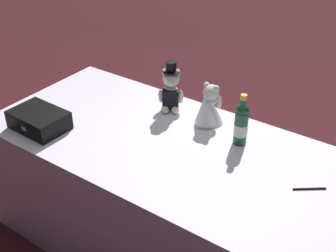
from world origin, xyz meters
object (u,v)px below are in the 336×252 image
(signing_pen, at_px, (311,189))
(teddy_bear_bride, at_px, (209,107))
(gift_case_black, at_px, (39,120))
(champagne_bottle, at_px, (241,123))
(teddy_bear_groom, at_px, (171,91))

(signing_pen, bearing_deg, teddy_bear_bride, 161.41)
(gift_case_black, bearing_deg, signing_pen, 13.88)
(champagne_bottle, xyz_separation_m, signing_pen, (0.42, -0.15, -0.11))
(teddy_bear_groom, height_order, gift_case_black, teddy_bear_groom)
(teddy_bear_groom, xyz_separation_m, champagne_bottle, (0.48, -0.08, -0.00))
(teddy_bear_groom, height_order, teddy_bear_bride, teddy_bear_groom)
(teddy_bear_groom, distance_m, signing_pen, 0.93)
(gift_case_black, bearing_deg, teddy_bear_bride, 38.26)
(champagne_bottle, height_order, gift_case_black, champagne_bottle)
(signing_pen, bearing_deg, gift_case_black, -166.12)
(teddy_bear_groom, relative_size, gift_case_black, 0.98)
(teddy_bear_groom, bearing_deg, teddy_bear_bride, -1.73)
(teddy_bear_bride, distance_m, champagne_bottle, 0.24)
(teddy_bear_groom, height_order, signing_pen, teddy_bear_groom)
(champagne_bottle, bearing_deg, teddy_bear_bride, 162.34)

